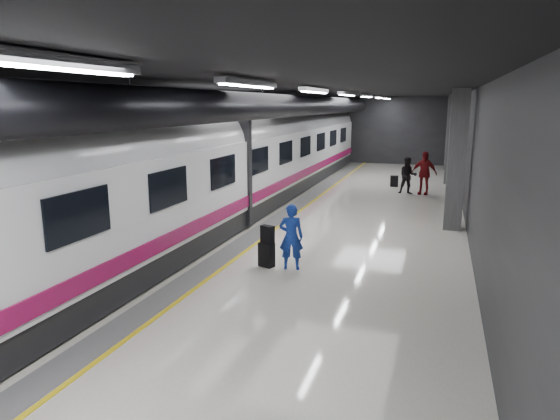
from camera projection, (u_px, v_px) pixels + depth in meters
The scene contains 9 objects.
ground at pixel (302, 233), 15.89m from camera, with size 40.00×40.00×0.00m, color silver.
platform_hall at pixel (302, 119), 16.13m from camera, with size 10.02×40.02×4.51m.
train at pixel (208, 164), 16.44m from camera, with size 3.05×38.00×4.05m.
traveler_main at pixel (291, 237), 12.25m from camera, with size 0.60×0.39×1.65m, color blue.
suitcase_main at pixel (267, 255), 12.53m from camera, with size 0.38×0.24×0.61m, color black.
shoulder_bag at pixel (267, 234), 12.43m from camera, with size 0.33×0.18×0.45m, color black.
traveler_far_a at pixel (408, 176), 22.60m from camera, with size 0.81×0.63×1.67m, color black.
traveler_far_b at pixel (424, 173), 22.45m from camera, with size 1.14×0.48×1.95m, color maroon.
suitcase_far at pixel (394, 181), 24.75m from camera, with size 0.37×0.24×0.55m, color black.
Camera 1 is at (4.06, -14.86, 4.02)m, focal length 32.00 mm.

